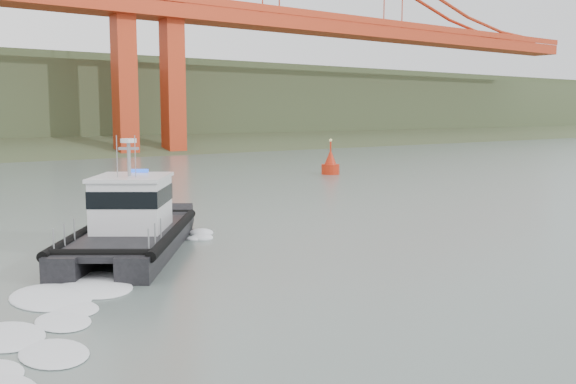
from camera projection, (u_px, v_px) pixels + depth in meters
ground at (427, 266)px, 27.40m from camera, size 400.00×400.00×0.00m
patrol_boat at (131, 224)px, 29.80m from camera, size 10.07×11.56×5.51m
nav_buoy at (330, 164)px, 68.11m from camera, size 1.91×1.91×3.99m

